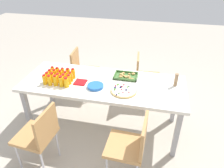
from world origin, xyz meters
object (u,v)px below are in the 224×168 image
object	(u,v)px
juice_bottle_1	(50,80)
juice_bottle_3	(61,81)
napkin_stack	(80,82)
cardboard_tube	(176,80)
chair_far_left	(82,69)
plate_stack	(95,86)
chair_near_left	(39,134)
juice_bottle_17	(63,73)
juice_bottle_5	(48,77)
juice_bottle_2	(55,81)
juice_bottle_7	(58,78)
juice_bottle_11	(55,75)
juice_bottle_16	(58,72)
chair_near_right	(132,144)
juice_bottle_14	(71,77)
snack_tray	(126,76)
juice_bottle_18	(68,73)
juice_bottle_8	(64,79)
juice_bottle_13	(66,76)
juice_bottle_10	(50,74)
party_table	(103,87)
juice_bottle_12	(60,75)
fruit_pizza	(124,90)
juice_bottle_0	(45,80)
juice_bottle_15	(53,71)
juice_bottle_9	(69,79)
chair_far_right	(144,75)
juice_bottle_19	(73,74)

from	to	relation	value
juice_bottle_1	juice_bottle_3	size ratio (longest dim) A/B	0.97
napkin_stack	cardboard_tube	xyz separation A→B (m)	(1.21, 0.19, 0.08)
chair_far_left	plate_stack	size ratio (longest dim) A/B	4.03
chair_near_left	juice_bottle_17	bearing A→B (deg)	8.06
juice_bottle_5	chair_near_left	bearing A→B (deg)	-73.98
chair_near_left	juice_bottle_2	distance (m)	0.69
juice_bottle_7	napkin_stack	xyz separation A→B (m)	(0.28, 0.05, -0.06)
juice_bottle_11	juice_bottle_16	bearing A→B (deg)	85.23
juice_bottle_5	chair_near_right	bearing A→B (deg)	-26.42
juice_bottle_2	juice_bottle_14	xyz separation A→B (m)	(0.15, 0.14, -0.00)
juice_bottle_3	snack_tray	distance (m)	0.87
chair_far_left	juice_bottle_16	xyz separation A→B (m)	(-0.06, -0.76, 0.32)
chair_near_right	juice_bottle_18	xyz separation A→B (m)	(-0.99, 0.76, 0.32)
plate_stack	napkin_stack	size ratio (longest dim) A/B	1.37
juice_bottle_2	juice_bottle_7	size ratio (longest dim) A/B	1.09
juice_bottle_8	snack_tray	bearing A→B (deg)	23.69
chair_near_right	juice_bottle_13	distance (m)	1.24
juice_bottle_10	juice_bottle_5	bearing A→B (deg)	-87.01
party_table	juice_bottle_13	distance (m)	0.51
party_table	napkin_stack	xyz separation A→B (m)	(-0.29, -0.07, 0.07)
juice_bottle_2	juice_bottle_16	bearing A→B (deg)	107.87
juice_bottle_16	juice_bottle_18	bearing A→B (deg)	2.79
juice_bottle_2	napkin_stack	bearing A→B (deg)	24.59
juice_bottle_12	juice_bottle_17	xyz separation A→B (m)	(-0.00, 0.08, -0.00)
juice_bottle_10	fruit_pizza	world-z (taller)	juice_bottle_10
juice_bottle_0	napkin_stack	size ratio (longest dim) A/B	0.94
juice_bottle_11	juice_bottle_15	bearing A→B (deg)	128.80
juice_bottle_1	juice_bottle_12	world-z (taller)	juice_bottle_12
juice_bottle_17	juice_bottle_3	bearing A→B (deg)	-70.98
chair_far_left	juice_bottle_9	distance (m)	0.97
juice_bottle_5	napkin_stack	bearing A→B (deg)	8.49
chair_far_right	chair_near_right	size ratio (longest dim) A/B	1.00
party_table	chair_near_right	distance (m)	0.91
juice_bottle_2	napkin_stack	size ratio (longest dim) A/B	0.99
juice_bottle_9	juice_bottle_16	bearing A→B (deg)	147.16
chair_near_right	juice_bottle_14	xyz separation A→B (m)	(-0.92, 0.68, 0.32)
juice_bottle_0	juice_bottle_11	xyz separation A→B (m)	(0.07, 0.14, 0.00)
juice_bottle_13	napkin_stack	distance (m)	0.21
chair_far_right	juice_bottle_19	size ratio (longest dim) A/B	5.67
juice_bottle_1	cardboard_tube	size ratio (longest dim) A/B	0.83
juice_bottle_15	juice_bottle_17	xyz separation A→B (m)	(0.15, -0.01, -0.00)
chair_far_left	juice_bottle_2	xyz separation A→B (m)	(0.01, -0.97, 0.33)
juice_bottle_14	juice_bottle_3	bearing A→B (deg)	-115.84
juice_bottle_11	juice_bottle_17	size ratio (longest dim) A/B	1.05
juice_bottle_9	juice_bottle_14	distance (m)	0.07
juice_bottle_16	juice_bottle_17	size ratio (longest dim) A/B	1.00
juice_bottle_2	juice_bottle_3	world-z (taller)	same
chair_far_left	juice_bottle_13	distance (m)	0.90
chair_near_right	juice_bottle_13	xyz separation A→B (m)	(-0.99, 0.68, 0.32)
juice_bottle_1	juice_bottle_7	size ratio (longest dim) A/B	1.06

